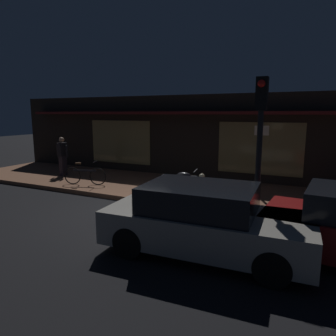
{
  "coord_description": "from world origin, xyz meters",
  "views": [
    {
      "loc": [
        5.12,
        -7.15,
        2.84
      ],
      "look_at": [
        0.54,
        2.4,
        0.95
      ],
      "focal_mm": 32.95,
      "sensor_mm": 36.0,
      "label": 1
    }
  ],
  "objects_px": {
    "parked_car_near": "(204,220)",
    "motorcycle": "(180,184)",
    "person_photographer": "(62,155)",
    "bicycle_parked": "(85,175)",
    "sign_post": "(260,155)",
    "traffic_light_pole": "(260,130)"
  },
  "relations": [
    {
      "from": "bicycle_parked",
      "to": "person_photographer",
      "type": "relative_size",
      "value": 0.95
    },
    {
      "from": "traffic_light_pole",
      "to": "parked_car_near",
      "type": "distance_m",
      "value": 2.33
    },
    {
      "from": "motorcycle",
      "to": "traffic_light_pole",
      "type": "relative_size",
      "value": 0.47
    },
    {
      "from": "motorcycle",
      "to": "person_photographer",
      "type": "distance_m",
      "value": 6.29
    },
    {
      "from": "bicycle_parked",
      "to": "sign_post",
      "type": "xyz_separation_m",
      "value": [
        6.24,
        1.09,
        1.0
      ]
    },
    {
      "from": "bicycle_parked",
      "to": "person_photographer",
      "type": "distance_m",
      "value": 2.37
    },
    {
      "from": "bicycle_parked",
      "to": "traffic_light_pole",
      "type": "relative_size",
      "value": 0.44
    },
    {
      "from": "parked_car_near",
      "to": "person_photographer",
      "type": "bearing_deg",
      "value": 151.69
    },
    {
      "from": "person_photographer",
      "to": "traffic_light_pole",
      "type": "xyz_separation_m",
      "value": [
        8.77,
        -3.02,
        1.45
      ]
    },
    {
      "from": "motorcycle",
      "to": "sign_post",
      "type": "xyz_separation_m",
      "value": [
        2.18,
        1.38,
        0.86
      ]
    },
    {
      "from": "motorcycle",
      "to": "person_photographer",
      "type": "height_order",
      "value": "person_photographer"
    },
    {
      "from": "motorcycle",
      "to": "bicycle_parked",
      "type": "distance_m",
      "value": 4.07
    },
    {
      "from": "sign_post",
      "to": "parked_car_near",
      "type": "bearing_deg",
      "value": -94.82
    },
    {
      "from": "parked_car_near",
      "to": "motorcycle",
      "type": "bearing_deg",
      "value": 121.41
    },
    {
      "from": "motorcycle",
      "to": "person_photographer",
      "type": "xyz_separation_m",
      "value": [
        -6.14,
        1.31,
        0.38
      ]
    },
    {
      "from": "person_photographer",
      "to": "traffic_light_pole",
      "type": "relative_size",
      "value": 0.46
    },
    {
      "from": "bicycle_parked",
      "to": "motorcycle",
      "type": "bearing_deg",
      "value": -4.17
    },
    {
      "from": "bicycle_parked",
      "to": "sign_post",
      "type": "relative_size",
      "value": 0.66
    },
    {
      "from": "person_photographer",
      "to": "parked_car_near",
      "type": "relative_size",
      "value": 0.4
    },
    {
      "from": "bicycle_parked",
      "to": "person_photographer",
      "type": "bearing_deg",
      "value": 154.0
    },
    {
      "from": "motorcycle",
      "to": "sign_post",
      "type": "distance_m",
      "value": 2.73
    },
    {
      "from": "motorcycle",
      "to": "parked_car_near",
      "type": "distance_m",
      "value": 3.49
    }
  ]
}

